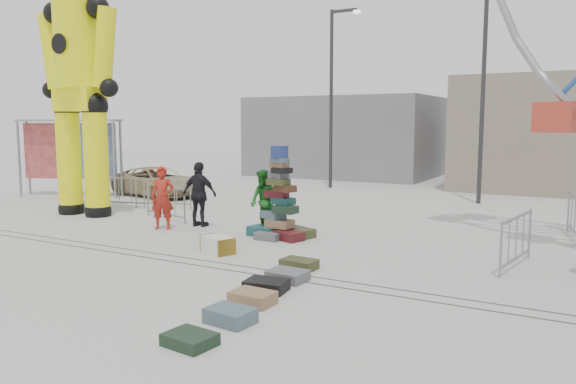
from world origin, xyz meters
The scene contains 25 objects.
ground centered at (0.00, 0.00, 0.00)m, with size 90.00×90.00×0.00m, color #9E9E99.
track_line_near centered at (0.00, 0.60, 0.00)m, with size 40.00×0.04×0.01m, color #47443F.
track_line_far centered at (0.00, 1.00, 0.00)m, with size 40.00×0.04×0.01m, color #47443F.
building_left centered at (-6.00, 22.00, 2.20)m, with size 10.00×8.00×4.40m, color gray.
lamp_post_right centered at (3.09, 13.00, 4.48)m, with size 1.41×0.25×8.00m.
lamp_post_left centered at (-3.91, 15.00, 4.48)m, with size 1.41×0.25×8.00m.
suitcase_tower centered at (-0.32, 4.05, 0.67)m, with size 1.77×1.49×2.39m.
crash_test_dummy centered at (-7.66, 4.00, 4.28)m, with size 3.21×1.42×8.12m.
banner_scaffold centered at (-11.89, 7.00, 2.34)m, with size 4.29×2.18×3.12m.
steamer_trunk centered at (-0.65, 1.74, 0.19)m, with size 0.80×0.46×0.38m, color silver.
row_case_0 centered at (1.65, 1.41, 0.10)m, with size 0.71×0.48×0.20m, color #3E4221.
row_case_1 centered at (1.88, 0.52, 0.10)m, with size 0.71×0.57×0.20m, color slate.
row_case_2 centered at (1.87, -0.24, 0.10)m, with size 0.73×0.54×0.21m, color black.
row_case_3 centered at (2.05, -0.96, 0.11)m, with size 0.70×0.51×0.21m, color #986F4D.
row_case_4 centered at (2.24, -1.86, 0.11)m, with size 0.70×0.51×0.23m, color #4D656E.
row_case_5 centered at (2.26, -2.83, 0.08)m, with size 0.66×0.52×0.17m, color #1B311F.
barricade_dummy_a centered at (-7.96, 5.79, 0.55)m, with size 2.00×0.10×1.10m, color gray, non-canonical shape.
barricade_dummy_b centered at (-6.32, 6.25, 0.55)m, with size 2.00×0.10×1.10m, color gray, non-canonical shape.
barricade_dummy_c centered at (-4.72, 4.57, 0.55)m, with size 2.00×0.10×1.10m, color gray, non-canonical shape.
barricade_wheel_front centered at (5.49, 3.69, 0.55)m, with size 2.00×0.10×1.10m, color gray, non-canonical shape.
barricade_wheel_back centered at (6.40, 7.63, 0.55)m, with size 2.00×0.10×1.10m, color gray, non-canonical shape.
pedestrian_red centered at (-3.74, 3.36, 0.89)m, with size 0.65×0.42×1.77m, color maroon.
pedestrian_green centered at (-0.96, 4.25, 0.86)m, with size 0.84×0.65×1.72m, color #175E19.
pedestrian_black centered at (-3.09, 4.20, 0.94)m, with size 1.10×0.46×1.87m, color black.
parked_suv centered at (-8.92, 8.80, 0.59)m, with size 1.97×4.27×1.19m, color tan.
Camera 1 is at (6.94, -8.46, 2.96)m, focal length 35.00 mm.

